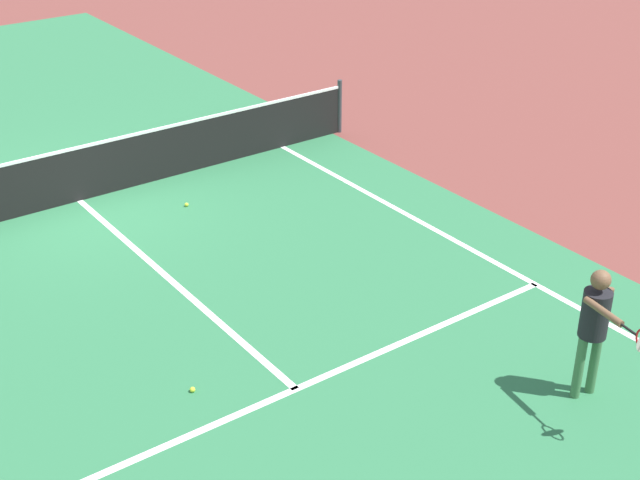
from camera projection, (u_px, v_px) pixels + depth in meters
ground_plane at (80, 201)px, 15.17m from camera, size 60.00×60.00×0.00m
court_surface_inbounds at (80, 201)px, 15.17m from camera, size 10.62×24.40×0.00m
line_sideline_right at (511, 271)px, 13.05m from camera, size 0.10×11.89×0.01m
line_service_near at (296, 389)px, 10.59m from camera, size 8.22×0.10×0.01m
line_center_service at (168, 278)px, 12.88m from camera, size 0.10×6.40×0.01m
net at (76, 174)px, 14.94m from camera, size 11.05×0.09×1.07m
player_near at (596, 321)px, 10.01m from camera, size 0.66×1.16×1.65m
tennis_ball_mid_court at (192, 390)px, 10.53m from camera, size 0.07×0.07×0.07m
tennis_ball_near_net at (187, 205)px, 14.96m from camera, size 0.07×0.07×0.07m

